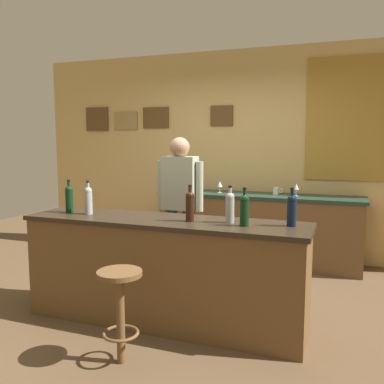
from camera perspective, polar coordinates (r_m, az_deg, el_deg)
ground_plane at (r=4.19m, az=-1.46°, el=-15.18°), size 10.00×10.00×0.00m
back_wall at (r=5.80m, az=6.31°, el=5.40°), size 6.00×0.09×2.80m
bar_counter at (r=3.68m, az=-3.86°, el=-10.73°), size 2.48×0.60×0.92m
side_counter at (r=5.47m, az=8.99°, el=-4.97°), size 2.61×0.56×0.90m
bartender at (r=4.41m, az=-1.68°, el=-1.39°), size 0.52×0.21×1.62m
bar_stool at (r=3.08m, az=-9.83°, el=-14.51°), size 0.32×0.32×0.68m
wine_bottle_a at (r=4.03m, az=-16.48°, el=-0.79°), size 0.07×0.07×0.31m
wine_bottle_b at (r=3.89m, az=-14.03°, el=-0.98°), size 0.07×0.07×0.31m
wine_bottle_c at (r=3.44m, az=-0.29°, el=-1.80°), size 0.07×0.07×0.31m
wine_bottle_d at (r=3.39m, az=5.22°, el=-1.97°), size 0.07×0.07×0.31m
wine_bottle_e at (r=3.28m, az=7.19°, el=-2.31°), size 0.07×0.07×0.31m
wine_bottle_f at (r=3.33m, az=13.50°, el=-2.29°), size 0.07×0.07×0.31m
wine_glass_a at (r=5.64m, az=0.36°, el=1.24°), size 0.07×0.07×0.16m
wine_glass_b at (r=5.46m, az=3.83°, el=1.03°), size 0.07×0.07×0.16m
wine_glass_c at (r=5.30m, az=14.11°, el=0.65°), size 0.07×0.07×0.16m
coffee_mug at (r=5.40m, az=11.48°, el=0.17°), size 0.13×0.08×0.09m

